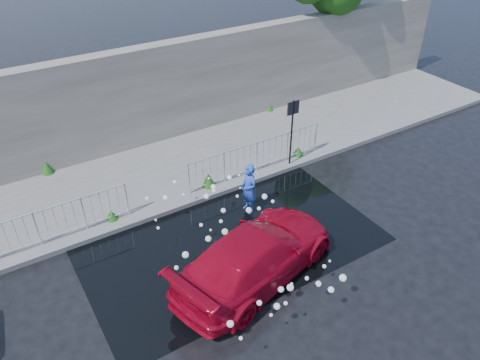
# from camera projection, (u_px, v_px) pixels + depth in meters

# --- Properties ---
(ground) EXTENTS (90.00, 90.00, 0.00)m
(ground) POSITION_uv_depth(u_px,v_px,m) (231.00, 267.00, 12.18)
(ground) COLOR black
(ground) RESTS_ON ground
(pavement) EXTENTS (30.00, 4.00, 0.15)m
(pavement) POSITION_uv_depth(u_px,v_px,m) (154.00, 175.00, 15.65)
(pavement) COLOR #5F5E5A
(pavement) RESTS_ON ground
(curb) EXTENTS (30.00, 0.25, 0.16)m
(curb) POSITION_uv_depth(u_px,v_px,m) (181.00, 206.00, 14.24)
(curb) COLOR #5F5E5A
(curb) RESTS_ON ground
(retaining_wall) EXTENTS (30.00, 0.60, 3.50)m
(retaining_wall) POSITION_uv_depth(u_px,v_px,m) (124.00, 101.00, 16.16)
(retaining_wall) COLOR #5E594F
(retaining_wall) RESTS_ON pavement
(puddle) EXTENTS (8.00, 5.00, 0.01)m
(puddle) POSITION_uv_depth(u_px,v_px,m) (228.00, 239.00, 13.10)
(puddle) COLOR black
(puddle) RESTS_ON ground
(sign_post) EXTENTS (0.45, 0.06, 2.50)m
(sign_post) POSITION_uv_depth(u_px,v_px,m) (292.00, 123.00, 15.22)
(sign_post) COLOR black
(sign_post) RESTS_ON ground
(railing_left) EXTENTS (5.05, 0.05, 1.10)m
(railing_left) POSITION_uv_depth(u_px,v_px,m) (37.00, 228.00, 12.37)
(railing_left) COLOR silver
(railing_left) RESTS_ON pavement
(railing_right) EXTENTS (5.05, 0.05, 1.10)m
(railing_right) POSITION_uv_depth(u_px,v_px,m) (257.00, 155.00, 15.43)
(railing_right) COLOR silver
(railing_right) RESTS_ON pavement
(weeds) EXTENTS (12.17, 3.93, 0.45)m
(weeds) POSITION_uv_depth(u_px,v_px,m) (148.00, 180.00, 14.94)
(weeds) COLOR #124614
(weeds) RESTS_ON pavement
(water_spray) EXTENTS (3.52, 5.56, 1.09)m
(water_spray) POSITION_uv_depth(u_px,v_px,m) (246.00, 239.00, 12.19)
(water_spray) COLOR white
(water_spray) RESTS_ON ground
(red_car) EXTENTS (5.13, 3.20, 1.39)m
(red_car) POSITION_uv_depth(u_px,v_px,m) (256.00, 255.00, 11.57)
(red_car) COLOR #A4061C
(red_car) RESTS_ON ground
(person) EXTENTS (0.41, 0.60, 1.59)m
(person) POSITION_uv_depth(u_px,v_px,m) (249.00, 189.00, 13.73)
(person) COLOR blue
(person) RESTS_ON ground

